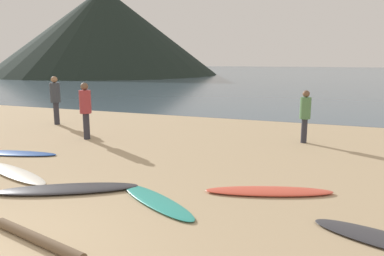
{
  "coord_description": "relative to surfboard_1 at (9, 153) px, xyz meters",
  "views": [
    {
      "loc": [
        4.16,
        -2.54,
        2.46
      ],
      "look_at": [
        0.62,
        6.65,
        0.6
      ],
      "focal_mm": 34.52,
      "sensor_mm": 36.0,
      "label": 1
    }
  ],
  "objects": [
    {
      "name": "driftwood_log",
      "position": [
        4.23,
        -3.46,
        0.04
      ],
      "size": [
        1.81,
        0.55,
        0.14
      ],
      "primitive_type": "cylinder",
      "rotation": [
        0.0,
        1.57,
        -0.23
      ],
      "color": "brown",
      "rests_on": "ground"
    },
    {
      "name": "surfboard_5",
      "position": [
        6.82,
        -0.42,
        0.01
      ],
      "size": [
        2.4,
        1.24,
        0.08
      ],
      "primitive_type": "ellipsoid",
      "rotation": [
        0.0,
        0.0,
        0.33
      ],
      "color": "#D84C38",
      "rests_on": "ground"
    },
    {
      "name": "person_0",
      "position": [
        7.07,
        4.16,
        0.89
      ],
      "size": [
        0.31,
        0.31,
        1.55
      ],
      "rotation": [
        0.0,
        0.0,
        3.68
      ],
      "color": "#2D2D38",
      "rests_on": "ground"
    },
    {
      "name": "surfboard_4",
      "position": [
        5.07,
        -1.58,
        0.0
      ],
      "size": [
        2.04,
        1.5,
        0.06
      ],
      "primitive_type": "ellipsoid",
      "rotation": [
        0.0,
        0.0,
        -0.55
      ],
      "color": "teal",
      "rests_on": "ground"
    },
    {
      "name": "surfboard_1",
      "position": [
        0.0,
        0.0,
        0.0
      ],
      "size": [
        2.66,
        1.09,
        0.06
      ],
      "primitive_type": "ellipsoid",
      "rotation": [
        0.0,
        0.0,
        0.23
      ],
      "color": "#1E479E",
      "rests_on": "ground"
    },
    {
      "name": "person_2",
      "position": [
        0.76,
        2.26,
        1.0
      ],
      "size": [
        0.35,
        0.35,
        1.74
      ],
      "rotation": [
        0.0,
        0.0,
        3.32
      ],
      "color": "#2D2D38",
      "rests_on": "ground"
    },
    {
      "name": "ocean_water",
      "position": [
        3.65,
        57.64,
        -0.03
      ],
      "size": [
        140.0,
        100.0,
        0.01
      ],
      "primitive_type": "cube",
      "color": "#475B6B",
      "rests_on": "ground"
    },
    {
      "name": "headland_hill",
      "position": [
        -25.63,
        42.71,
        6.46
      ],
      "size": [
        34.42,
        34.42,
        12.98
      ],
      "primitive_type": "cone",
      "color": "black",
      "rests_on": "ground"
    },
    {
      "name": "surfboard_3",
      "position": [
        3.26,
        -1.68,
        0.02
      ],
      "size": [
        2.56,
        1.77,
        0.1
      ],
      "primitive_type": "ellipsoid",
      "rotation": [
        0.0,
        0.0,
        0.51
      ],
      "color": "#333338",
      "rests_on": "ground"
    },
    {
      "name": "ground_plane",
      "position": [
        3.65,
        5.54,
        -0.13
      ],
      "size": [
        120.0,
        120.0,
        0.2
      ],
      "primitive_type": "cube",
      "color": "tan",
      "rests_on": "ground"
    },
    {
      "name": "person_1",
      "position": [
        -1.92,
        4.02,
        1.04
      ],
      "size": [
        0.37,
        0.37,
        1.81
      ],
      "rotation": [
        0.0,
        0.0,
        6.1
      ],
      "color": "#2D2D38",
      "rests_on": "ground"
    },
    {
      "name": "surfboard_2",
      "position": [
        1.51,
        -1.26,
        0.01
      ],
      "size": [
        2.46,
        1.24,
        0.08
      ],
      "primitive_type": "ellipsoid",
      "rotation": [
        0.0,
        0.0,
        -0.32
      ],
      "color": "silver",
      "rests_on": "ground"
    }
  ]
}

